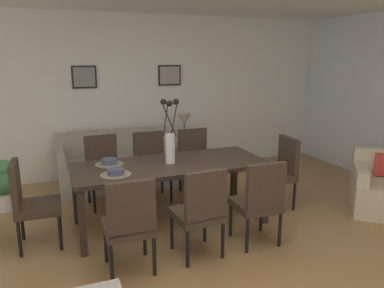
{
  "coord_description": "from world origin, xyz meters",
  "views": [
    {
      "loc": [
        -1.21,
        -2.86,
        1.94
      ],
      "look_at": [
        0.33,
        1.08,
        0.94
      ],
      "focal_mm": 34.94,
      "sensor_mm": 36.0,
      "label": 1
    }
  ],
  "objects_px": {
    "dining_chair_head_east": "(280,169)",
    "potted_plant": "(3,182)",
    "side_table": "(185,160)",
    "table_lamp": "(184,123)",
    "dining_chair_head_west": "(29,200)",
    "centerpiece_vase": "(170,139)",
    "dining_chair_mid_left": "(260,199)",
    "bowl_near_right": "(109,161)",
    "sofa": "(118,166)",
    "dining_chair_near_right": "(104,167)",
    "framed_picture_center": "(170,75)",
    "dining_chair_near_left": "(130,221)",
    "bowl_near_left": "(116,171)",
    "dining_chair_far_left": "(200,209)",
    "dining_table": "(170,169)",
    "dining_chair_far_right": "(151,163)",
    "dining_chair_mid_right": "(195,158)",
    "framed_picture_left": "(84,77)"
  },
  "relations": [
    {
      "from": "dining_chair_head_west",
      "to": "dining_chair_mid_left",
      "type": "bearing_deg",
      "value": -20.69
    },
    {
      "from": "dining_chair_head_east",
      "to": "dining_chair_near_right",
      "type": "bearing_deg",
      "value": 156.72
    },
    {
      "from": "dining_chair_head_east",
      "to": "bowl_near_left",
      "type": "relative_size",
      "value": 5.41
    },
    {
      "from": "table_lamp",
      "to": "potted_plant",
      "type": "relative_size",
      "value": 0.76
    },
    {
      "from": "dining_chair_mid_left",
      "to": "dining_chair_head_east",
      "type": "bearing_deg",
      "value": 45.26
    },
    {
      "from": "dining_chair_mid_left",
      "to": "potted_plant",
      "type": "height_order",
      "value": "dining_chair_mid_left"
    },
    {
      "from": "dining_chair_mid_right",
      "to": "bowl_near_left",
      "type": "distance_m",
      "value": 1.7
    },
    {
      "from": "dining_chair_head_west",
      "to": "centerpiece_vase",
      "type": "relative_size",
      "value": 1.25
    },
    {
      "from": "dining_chair_mid_left",
      "to": "side_table",
      "type": "xyz_separation_m",
      "value": [
        0.09,
        2.46,
        -0.25
      ]
    },
    {
      "from": "side_table",
      "to": "sofa",
      "type": "bearing_deg",
      "value": 179.92
    },
    {
      "from": "centerpiece_vase",
      "to": "potted_plant",
      "type": "xyz_separation_m",
      "value": [
        -1.87,
        1.15,
        -0.65
      ]
    },
    {
      "from": "dining_chair_mid_left",
      "to": "sofa",
      "type": "distance_m",
      "value": 2.67
    },
    {
      "from": "dining_chair_near_right",
      "to": "bowl_near_left",
      "type": "relative_size",
      "value": 5.41
    },
    {
      "from": "dining_chair_mid_left",
      "to": "centerpiece_vase",
      "type": "relative_size",
      "value": 1.25
    },
    {
      "from": "sofa",
      "to": "side_table",
      "type": "xyz_separation_m",
      "value": [
        1.09,
        -0.0,
        -0.02
      ]
    },
    {
      "from": "framed_picture_center",
      "to": "dining_table",
      "type": "bearing_deg",
      "value": -108.14
    },
    {
      "from": "dining_chair_far_left",
      "to": "framed_picture_left",
      "type": "height_order",
      "value": "framed_picture_left"
    },
    {
      "from": "dining_chair_near_right",
      "to": "dining_chair_near_left",
      "type": "bearing_deg",
      "value": -90.99
    },
    {
      "from": "dining_chair_near_right",
      "to": "dining_chair_head_west",
      "type": "height_order",
      "value": "same"
    },
    {
      "from": "dining_chair_head_east",
      "to": "potted_plant",
      "type": "xyz_separation_m",
      "value": [
        -3.36,
        1.17,
        -0.14
      ]
    },
    {
      "from": "bowl_near_left",
      "to": "side_table",
      "type": "relative_size",
      "value": 0.33
    },
    {
      "from": "table_lamp",
      "to": "sofa",
      "type": "bearing_deg",
      "value": 179.92
    },
    {
      "from": "dining_table",
      "to": "dining_chair_head_west",
      "type": "xyz_separation_m",
      "value": [
        -1.51,
        -0.0,
        -0.16
      ]
    },
    {
      "from": "dining_table",
      "to": "dining_chair_near_right",
      "type": "bearing_deg",
      "value": 125.64
    },
    {
      "from": "dining_table",
      "to": "dining_chair_mid_left",
      "type": "xyz_separation_m",
      "value": [
        0.69,
        -0.83,
        -0.16
      ]
    },
    {
      "from": "dining_chair_near_right",
      "to": "sofa",
      "type": "relative_size",
      "value": 0.52
    },
    {
      "from": "dining_chair_head_west",
      "to": "table_lamp",
      "type": "xyz_separation_m",
      "value": [
        2.29,
        1.63,
        0.38
      ]
    },
    {
      "from": "dining_table",
      "to": "dining_chair_near_right",
      "type": "relative_size",
      "value": 2.39
    },
    {
      "from": "dining_chair_head_west",
      "to": "bowl_near_right",
      "type": "height_order",
      "value": "dining_chair_head_west"
    },
    {
      "from": "sofa",
      "to": "table_lamp",
      "type": "distance_m",
      "value": 1.25
    },
    {
      "from": "bowl_near_left",
      "to": "side_table",
      "type": "xyz_separation_m",
      "value": [
        1.43,
        1.83,
        -0.52
      ]
    },
    {
      "from": "dining_chair_near_right",
      "to": "side_table",
      "type": "xyz_separation_m",
      "value": [
        1.41,
        0.74,
        -0.25
      ]
    },
    {
      "from": "side_table",
      "to": "table_lamp",
      "type": "height_order",
      "value": "table_lamp"
    },
    {
      "from": "dining_table",
      "to": "side_table",
      "type": "distance_m",
      "value": 1.85
    },
    {
      "from": "side_table",
      "to": "bowl_near_right",
      "type": "bearing_deg",
      "value": -135.27
    },
    {
      "from": "dining_chair_near_left",
      "to": "dining_chair_far_right",
      "type": "xyz_separation_m",
      "value": [
        0.67,
        1.74,
        0.0
      ]
    },
    {
      "from": "dining_chair_head_west",
      "to": "centerpiece_vase",
      "type": "xyz_separation_m",
      "value": [
        1.51,
        0.0,
        0.51
      ]
    },
    {
      "from": "dining_chair_far_left",
      "to": "dining_chair_head_east",
      "type": "distance_m",
      "value": 1.68
    },
    {
      "from": "dining_chair_head_west",
      "to": "framed_picture_center",
      "type": "relative_size",
      "value": 2.37
    },
    {
      "from": "dining_chair_mid_left",
      "to": "bowl_near_right",
      "type": "xyz_separation_m",
      "value": [
        -1.35,
        1.04,
        0.27
      ]
    },
    {
      "from": "potted_plant",
      "to": "framed_picture_left",
      "type": "bearing_deg",
      "value": 39.17
    },
    {
      "from": "dining_chair_far_left",
      "to": "potted_plant",
      "type": "bearing_deg",
      "value": 133.62
    },
    {
      "from": "dining_chair_near_left",
      "to": "sofa",
      "type": "relative_size",
      "value": 0.52
    },
    {
      "from": "bowl_near_left",
      "to": "framed_picture_left",
      "type": "relative_size",
      "value": 0.46
    },
    {
      "from": "dining_chair_near_left",
      "to": "dining_chair_near_right",
      "type": "xyz_separation_m",
      "value": [
        0.03,
        1.76,
        0.0
      ]
    },
    {
      "from": "potted_plant",
      "to": "side_table",
      "type": "bearing_deg",
      "value": 10.24
    },
    {
      "from": "dining_chair_far_left",
      "to": "dining_table",
      "type": "bearing_deg",
      "value": 91.69
    },
    {
      "from": "dining_chair_head_east",
      "to": "potted_plant",
      "type": "bearing_deg",
      "value": 160.76
    },
    {
      "from": "dining_chair_far_right",
      "to": "sofa",
      "type": "distance_m",
      "value": 0.86
    },
    {
      "from": "framed_picture_left",
      "to": "dining_chair_near_left",
      "type": "bearing_deg",
      "value": -89.57
    }
  ]
}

